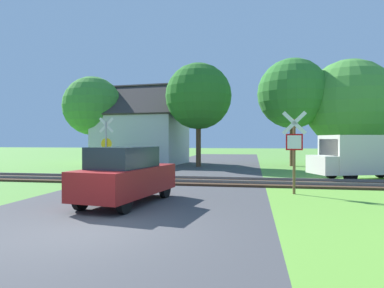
{
  "coord_description": "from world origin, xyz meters",
  "views": [
    {
      "loc": [
        3.51,
        -6.91,
        1.98
      ],
      "look_at": [
        0.5,
        9.94,
        1.8
      ],
      "focal_mm": 32.0,
      "sensor_mm": 36.0,
      "label": 1
    }
  ],
  "objects_px": {
    "parked_car": "(126,175)",
    "mail_truck": "(363,155)",
    "tree_far": "(350,104)",
    "tree_left": "(93,106)",
    "stop_sign_near": "(294,147)",
    "tree_center": "(198,96)",
    "tree_right": "(293,94)",
    "crossing_sign_far": "(106,142)",
    "house": "(142,137)"
  },
  "relations": [
    {
      "from": "parked_car",
      "to": "mail_truck",
      "type": "bearing_deg",
      "value": 50.38
    },
    {
      "from": "tree_far",
      "to": "tree_left",
      "type": "relative_size",
      "value": 1.1
    },
    {
      "from": "stop_sign_near",
      "to": "tree_center",
      "type": "distance_m",
      "value": 13.99
    },
    {
      "from": "tree_right",
      "to": "mail_truck",
      "type": "bearing_deg",
      "value": -74.84
    },
    {
      "from": "tree_center",
      "to": "tree_far",
      "type": "bearing_deg",
      "value": 11.74
    },
    {
      "from": "crossing_sign_far",
      "to": "mail_truck",
      "type": "bearing_deg",
      "value": 2.06
    },
    {
      "from": "crossing_sign_far",
      "to": "house",
      "type": "bearing_deg",
      "value": 98.15
    },
    {
      "from": "crossing_sign_far",
      "to": "mail_truck",
      "type": "height_order",
      "value": "crossing_sign_far"
    },
    {
      "from": "crossing_sign_far",
      "to": "parked_car",
      "type": "bearing_deg",
      "value": -60.71
    },
    {
      "from": "crossing_sign_far",
      "to": "tree_right",
      "type": "bearing_deg",
      "value": 40.63
    },
    {
      "from": "crossing_sign_far",
      "to": "tree_far",
      "type": "relative_size",
      "value": 0.4
    },
    {
      "from": "tree_far",
      "to": "parked_car",
      "type": "xyz_separation_m",
      "value": [
        -11.13,
        -17.59,
        -3.88
      ]
    },
    {
      "from": "house",
      "to": "tree_left",
      "type": "xyz_separation_m",
      "value": [
        -3.96,
        -1.1,
        2.62
      ]
    },
    {
      "from": "house",
      "to": "parked_car",
      "type": "height_order",
      "value": "house"
    },
    {
      "from": "crossing_sign_far",
      "to": "stop_sign_near",
      "type": "bearing_deg",
      "value": -26.61
    },
    {
      "from": "tree_right",
      "to": "parked_car",
      "type": "distance_m",
      "value": 19.09
    },
    {
      "from": "tree_right",
      "to": "tree_center",
      "type": "distance_m",
      "value": 7.3
    },
    {
      "from": "stop_sign_near",
      "to": "tree_center",
      "type": "relative_size",
      "value": 0.39
    },
    {
      "from": "tree_center",
      "to": "tree_far",
      "type": "height_order",
      "value": "tree_far"
    },
    {
      "from": "stop_sign_near",
      "to": "tree_right",
      "type": "height_order",
      "value": "tree_right"
    },
    {
      "from": "house",
      "to": "tree_left",
      "type": "distance_m",
      "value": 4.87
    },
    {
      "from": "stop_sign_near",
      "to": "parked_car",
      "type": "relative_size",
      "value": 0.73
    },
    {
      "from": "tree_left",
      "to": "parked_car",
      "type": "xyz_separation_m",
      "value": [
        9.43,
        -16.79,
        -3.99
      ]
    },
    {
      "from": "crossing_sign_far",
      "to": "tree_right",
      "type": "relative_size",
      "value": 0.4
    },
    {
      "from": "tree_left",
      "to": "tree_far",
      "type": "bearing_deg",
      "value": 2.24
    },
    {
      "from": "crossing_sign_far",
      "to": "tree_left",
      "type": "bearing_deg",
      "value": 121.65
    },
    {
      "from": "tree_far",
      "to": "parked_car",
      "type": "bearing_deg",
      "value": -122.31
    },
    {
      "from": "stop_sign_near",
      "to": "mail_truck",
      "type": "relative_size",
      "value": 0.58
    },
    {
      "from": "stop_sign_near",
      "to": "crossing_sign_far",
      "type": "relative_size",
      "value": 0.93
    },
    {
      "from": "mail_truck",
      "to": "tree_far",
      "type": "bearing_deg",
      "value": -31.16
    },
    {
      "from": "tree_right",
      "to": "tree_left",
      "type": "height_order",
      "value": "tree_right"
    },
    {
      "from": "crossing_sign_far",
      "to": "tree_left",
      "type": "height_order",
      "value": "tree_left"
    },
    {
      "from": "parked_car",
      "to": "crossing_sign_far",
      "type": "bearing_deg",
      "value": 127.15
    },
    {
      "from": "crossing_sign_far",
      "to": "tree_right",
      "type": "xyz_separation_m",
      "value": [
        11.16,
        9.17,
        3.71
      ]
    },
    {
      "from": "crossing_sign_far",
      "to": "parked_car",
      "type": "xyz_separation_m",
      "value": [
        4.27,
        -8.0,
        -0.97
      ]
    },
    {
      "from": "crossing_sign_far",
      "to": "parked_car",
      "type": "height_order",
      "value": "crossing_sign_far"
    },
    {
      "from": "tree_center",
      "to": "tree_far",
      "type": "xyz_separation_m",
      "value": [
        11.27,
        2.34,
        -0.51
      ]
    },
    {
      "from": "stop_sign_near",
      "to": "mail_truck",
      "type": "xyz_separation_m",
      "value": [
        3.94,
        5.3,
        -0.52
      ]
    },
    {
      "from": "parked_car",
      "to": "tree_far",
      "type": "bearing_deg",
      "value": 66.76
    },
    {
      "from": "house",
      "to": "parked_car",
      "type": "xyz_separation_m",
      "value": [
        5.47,
        -17.89,
        -1.37
      ]
    },
    {
      "from": "tree_right",
      "to": "house",
      "type": "bearing_deg",
      "value": 176.65
    },
    {
      "from": "crossing_sign_far",
      "to": "tree_left",
      "type": "distance_m",
      "value": 10.63
    },
    {
      "from": "tree_right",
      "to": "tree_far",
      "type": "bearing_deg",
      "value": 5.74
    },
    {
      "from": "stop_sign_near",
      "to": "mail_truck",
      "type": "bearing_deg",
      "value": -123.27
    },
    {
      "from": "tree_right",
      "to": "tree_far",
      "type": "xyz_separation_m",
      "value": [
        4.23,
        0.43,
        -0.81
      ]
    },
    {
      "from": "tree_center",
      "to": "crossing_sign_far",
      "type": "bearing_deg",
      "value": -119.59
    },
    {
      "from": "tree_center",
      "to": "mail_truck",
      "type": "bearing_deg",
      "value": -36.67
    },
    {
      "from": "tree_left",
      "to": "crossing_sign_far",
      "type": "bearing_deg",
      "value": -59.57
    },
    {
      "from": "crossing_sign_far",
      "to": "tree_center",
      "type": "xyz_separation_m",
      "value": [
        4.12,
        7.25,
        3.42
      ]
    },
    {
      "from": "stop_sign_near",
      "to": "mail_truck",
      "type": "height_order",
      "value": "stop_sign_near"
    }
  ]
}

